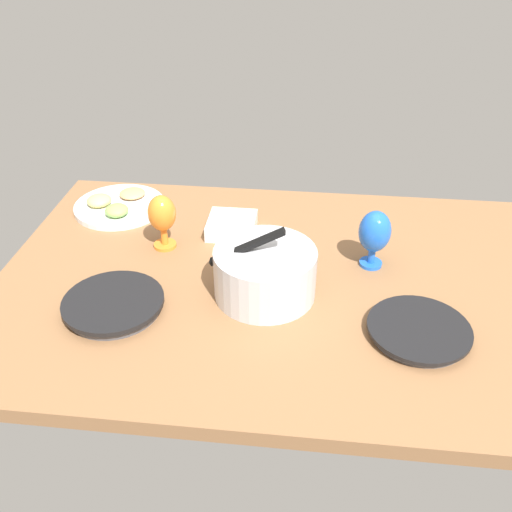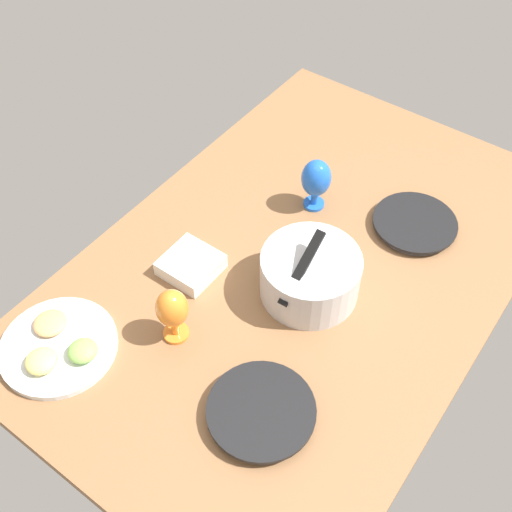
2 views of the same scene
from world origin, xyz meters
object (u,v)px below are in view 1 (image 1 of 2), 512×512
dinner_plate_right (114,305)px  hurricane_glass_blue (375,233)px  hurricane_glass_orange (162,216)px  square_bowl_white (232,225)px  fruit_platter (118,205)px  dinner_plate_left (419,331)px  mixing_bowl (265,271)px

dinner_plate_right → hurricane_glass_blue: hurricane_glass_blue is taller
hurricane_glass_orange → dinner_plate_right: bearing=79.9°
hurricane_glass_orange → square_bowl_white: hurricane_glass_orange is taller
dinner_plate_right → fruit_platter: fruit_platter is taller
dinner_plate_left → dinner_plate_right: bearing=-0.8°
hurricane_glass_blue → square_bowl_white: (41.19, -13.34, -7.81)cm
mixing_bowl → fruit_platter: size_ratio=0.93×
mixing_bowl → hurricane_glass_blue: 32.77cm
dinner_plate_left → mixing_bowl: mixing_bowl is taller
mixing_bowl → square_bowl_white: bearing=-66.4°
mixing_bowl → hurricane_glass_orange: (31.34, -19.42, 3.31)cm
dinner_plate_left → mixing_bowl: size_ratio=0.90×
mixing_bowl → fruit_platter: bearing=-37.5°
dinner_plate_right → hurricane_glass_blue: (-64.91, -27.41, 8.66)cm
dinner_plate_left → square_bowl_white: (50.74, -41.84, 1.22)cm
fruit_platter → dinner_plate_right: bearing=106.7°
dinner_plate_left → dinner_plate_right: size_ratio=0.97×
dinner_plate_left → hurricane_glass_orange: bearing=-24.5°
hurricane_glass_blue → square_bowl_white: hurricane_glass_blue is taller
hurricane_glass_blue → dinner_plate_right: bearing=22.9°
mixing_bowl → square_bowl_white: size_ratio=1.90×
dinner_plate_right → fruit_platter: size_ratio=0.87×
fruit_platter → square_bowl_white: fruit_platter is taller
dinner_plate_left → fruit_platter: size_ratio=0.84×
dinner_plate_right → mixing_bowl: size_ratio=0.93×
dinner_plate_left → mixing_bowl: bearing=-17.7°
dinner_plate_left → hurricane_glass_blue: hurricane_glass_blue is taller
fruit_platter → hurricane_glass_blue: hurricane_glass_blue is taller
dinner_plate_left → hurricane_glass_blue: size_ratio=1.45×
fruit_platter → square_bowl_white: 40.21cm
fruit_platter → square_bowl_white: size_ratio=2.04×
dinner_plate_right → hurricane_glass_blue: bearing=-157.1°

